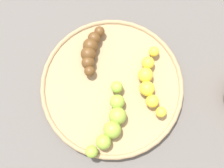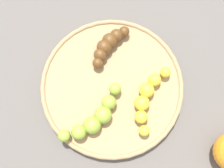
{
  "view_description": "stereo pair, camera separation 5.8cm",
  "coord_description": "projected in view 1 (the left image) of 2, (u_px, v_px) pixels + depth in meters",
  "views": [
    {
      "loc": [
        -0.12,
        0.04,
        0.6
      ],
      "look_at": [
        0.0,
        0.0,
        0.04
      ],
      "focal_mm": 45.85,
      "sensor_mm": 36.0,
      "label": 1
    },
    {
      "loc": [
        -0.13,
        -0.02,
        0.6
      ],
      "look_at": [
        0.0,
        0.0,
        0.04
      ],
      "focal_mm": 45.85,
      "sensor_mm": 36.0,
      "label": 2
    }
  ],
  "objects": [
    {
      "name": "fruit_bowl",
      "position": [
        112.0,
        87.0,
        0.6
      ],
      "size": [
        0.3,
        0.3,
        0.02
      ],
      "color": "#A08259",
      "rests_on": "ground_plane"
    },
    {
      "name": "banana_yellow",
      "position": [
        149.0,
        82.0,
        0.58
      ],
      "size": [
        0.15,
        0.06,
        0.03
      ],
      "rotation": [
        0.0,
        0.0,
        1.37
      ],
      "color": "yellow",
      "rests_on": "fruit_bowl"
    },
    {
      "name": "banana_green",
      "position": [
        112.0,
        121.0,
        0.56
      ],
      "size": [
        0.13,
        0.11,
        0.04
      ],
      "rotation": [
        0.0,
        0.0,
        4.06
      ],
      "color": "#8CAD38",
      "rests_on": "fruit_bowl"
    },
    {
      "name": "ground_plane",
      "position": [
        112.0,
        88.0,
        0.61
      ],
      "size": [
        2.4,
        2.4,
        0.0
      ],
      "primitive_type": "plane",
      "color": "#56514C"
    },
    {
      "name": "banana_overripe",
      "position": [
        91.0,
        50.0,
        0.6
      ],
      "size": [
        0.1,
        0.07,
        0.03
      ],
      "rotation": [
        0.0,
        0.0,
        1.07
      ],
      "color": "#593819",
      "rests_on": "fruit_bowl"
    }
  ]
}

